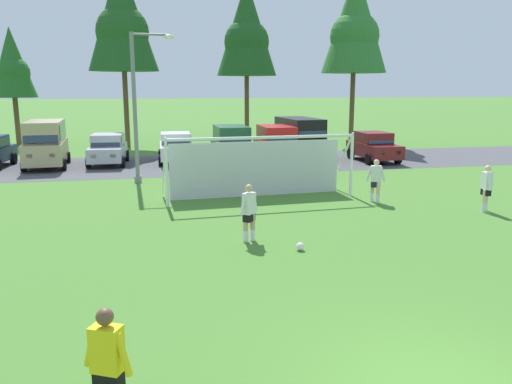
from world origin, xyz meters
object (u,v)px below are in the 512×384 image
object	(u,v)px
player_striker_near	(249,213)
parked_car_slot_far_right	(300,138)
street_lamp	(139,106)
parked_car_slot_center	(176,147)
player_midfield_center	(486,188)
parked_car_slot_left	(46,143)
soccer_goal	(258,165)
parked_car_slot_center_right	(232,145)
soccer_ball	(300,246)
parked_car_slot_center_left	(108,149)
referee	(108,369)
player_winger_left	(376,181)
parked_car_slot_end	(374,147)
parked_car_slot_right	(277,144)

from	to	relation	value
player_striker_near	parked_car_slot_far_right	xyz separation A→B (m)	(6.28, 15.57, 0.52)
player_striker_near	street_lamp	world-z (taller)	street_lamp
player_striker_near	parked_car_slot_center	xyz separation A→B (m)	(-1.03, 16.28, 0.05)
player_midfield_center	parked_car_slot_center	size ratio (longest dim) A/B	0.39
parked_car_slot_left	street_lamp	xyz separation A→B (m)	(5.11, -5.93, 2.13)
soccer_goal	parked_car_slot_center_right	size ratio (longest dim) A/B	1.63
player_striker_near	soccer_goal	bearing A→B (deg)	75.09
soccer_ball	player_midfield_center	xyz separation A→B (m)	(7.67, 2.87, 0.71)
soccer_ball	soccer_goal	distance (m)	7.08
parked_car_slot_center_left	street_lamp	world-z (taller)	street_lamp
referee	parked_car_slot_center	size ratio (longest dim) A/B	0.39
player_winger_left	parked_car_slot_center_right	bearing A→B (deg)	108.36
parked_car_slot_end	street_lamp	distance (m)	14.29
player_midfield_center	parked_car_slot_left	bearing A→B (deg)	139.82
player_midfield_center	parked_car_slot_left	distance (m)	22.15
parked_car_slot_center_left	referee	bearing A→B (deg)	-86.42
soccer_goal	street_lamp	size ratio (longest dim) A/B	1.12
parked_car_slot_right	parked_car_slot_center_left	bearing A→B (deg)	169.56
soccer_ball	player_midfield_center	size ratio (longest dim) A/B	0.13
player_winger_left	parked_car_slot_center	world-z (taller)	parked_car_slot_center
parked_car_slot_left	parked_car_slot_center	bearing A→B (deg)	2.17
parked_car_slot_center_right	player_striker_near	bearing A→B (deg)	-97.80
player_winger_left	street_lamp	world-z (taller)	street_lamp
player_winger_left	parked_car_slot_center_left	bearing A→B (deg)	130.55
parked_car_slot_center	parked_car_slot_center_right	bearing A→B (deg)	-23.22
parked_car_slot_center	parked_car_slot_right	bearing A→B (deg)	-17.28
player_midfield_center	parked_car_slot_center	world-z (taller)	parked_car_slot_center
parked_car_slot_far_right	parked_car_slot_end	xyz separation A→B (m)	(4.16, -1.29, -0.47)
player_winger_left	parked_car_slot_end	bearing A→B (deg)	65.37
parked_car_slot_right	parked_car_slot_end	bearing A→B (deg)	-2.53
player_winger_left	parked_car_slot_center_left	size ratio (longest dim) A/B	0.38
player_striker_near	parked_car_slot_right	size ratio (longest dim) A/B	0.35
parked_car_slot_right	street_lamp	distance (m)	9.08
parked_car_slot_center_left	parked_car_slot_far_right	size ratio (longest dim) A/B	0.87
soccer_goal	parked_car_slot_end	size ratio (longest dim) A/B	1.79
referee	player_striker_near	bearing A→B (deg)	66.28
parked_car_slot_left	parked_car_slot_center_left	world-z (taller)	parked_car_slot_left
player_striker_near	parked_car_slot_end	distance (m)	17.69
player_midfield_center	soccer_ball	bearing A→B (deg)	-159.48
player_winger_left	parked_car_slot_right	world-z (taller)	parked_car_slot_right
parked_car_slot_center_left	parked_car_slot_right	distance (m)	9.59
soccer_goal	parked_car_slot_center_left	bearing A→B (deg)	121.47
parked_car_slot_center_right	parked_car_slot_center	bearing A→B (deg)	156.78
parked_car_slot_center_left	parked_car_slot_center	xyz separation A→B (m)	(3.81, 0.01, 0.00)
parked_car_slot_end	parked_car_slot_center_right	bearing A→B (deg)	175.34
soccer_ball	parked_car_slot_end	xyz separation A→B (m)	(9.28, 15.42, 0.77)
referee	parked_car_slot_center_left	distance (m)	23.95
soccer_ball	parked_car_slot_center_right	size ratio (longest dim) A/B	0.05
player_midfield_center	parked_car_slot_center_right	size ratio (longest dim) A/B	0.36
parked_car_slot_center	parked_car_slot_far_right	size ratio (longest dim) A/B	0.86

